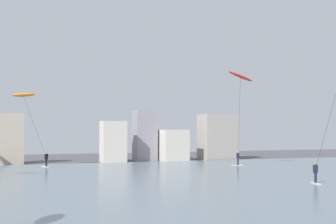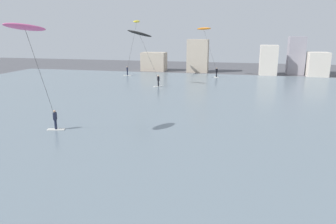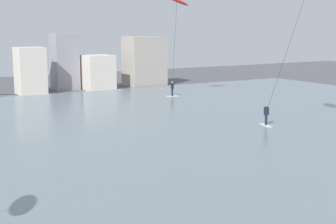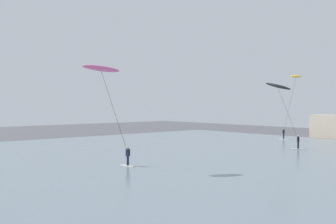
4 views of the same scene
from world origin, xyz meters
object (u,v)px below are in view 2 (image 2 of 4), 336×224
at_px(kitesurfer_yellow, 136,27).
at_px(kitesurfer_orange, 205,34).
at_px(kitesurfer_black, 141,37).
at_px(kitesurfer_pink, 29,39).

distance_m(kitesurfer_yellow, kitesurfer_orange, 11.96).
relative_size(kitesurfer_black, kitesurfer_yellow, 0.85).
bearing_deg(kitesurfer_pink, kitesurfer_black, 88.97).
xyz_separation_m(kitesurfer_yellow, kitesurfer_orange, (11.71, 2.20, -1.10)).
xyz_separation_m(kitesurfer_pink, kitesurfer_black, (0.43, 24.15, -0.39)).
height_order(kitesurfer_black, kitesurfer_yellow, kitesurfer_yellow).
bearing_deg(kitesurfer_orange, kitesurfer_yellow, -169.34).
relative_size(kitesurfer_pink, kitesurfer_orange, 1.02).
bearing_deg(kitesurfer_pink, kitesurfer_yellow, 96.26).
xyz_separation_m(kitesurfer_black, kitesurfer_orange, (7.49, 12.54, 0.31)).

